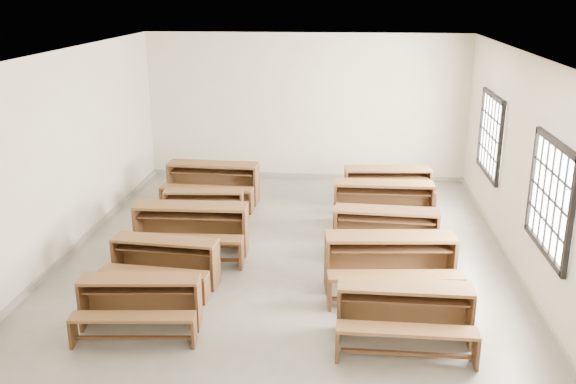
# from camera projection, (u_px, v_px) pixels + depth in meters

# --- Properties ---
(room) EXTENTS (8.50, 8.50, 3.20)m
(room) POSITION_uv_depth(u_px,v_px,m) (294.00, 121.00, 9.83)
(room) COLOR gray
(room) RESTS_ON ground
(desk_set_0) EXTENTS (1.55, 0.91, 0.67)m
(desk_set_0) POSITION_uv_depth(u_px,v_px,m) (140.00, 300.00, 7.98)
(desk_set_0) COLOR brown
(desk_set_0) RESTS_ON ground
(desk_set_1) EXTENTS (1.58, 0.92, 0.68)m
(desk_set_1) POSITION_uv_depth(u_px,v_px,m) (165.00, 259.00, 9.17)
(desk_set_1) COLOR brown
(desk_set_1) RESTS_ON ground
(desk_set_2) EXTENTS (1.82, 0.98, 0.81)m
(desk_set_2) POSITION_uv_depth(u_px,v_px,m) (191.00, 226.00, 10.23)
(desk_set_2) COLOR brown
(desk_set_2) RESTS_ON ground
(desk_set_3) EXTENTS (1.46, 0.84, 0.64)m
(desk_set_3) POSITION_uv_depth(u_px,v_px,m) (203.00, 205.00, 11.53)
(desk_set_3) COLOR brown
(desk_set_3) RESTS_ON ground
(desk_set_4) EXTENTS (1.82, 1.00, 0.80)m
(desk_set_4) POSITION_uv_depth(u_px,v_px,m) (213.00, 180.00, 12.68)
(desk_set_4) COLOR brown
(desk_set_4) RESTS_ON ground
(desk_set_5) EXTENTS (1.61, 0.85, 0.72)m
(desk_set_5) POSITION_uv_depth(u_px,v_px,m) (404.00, 310.00, 7.65)
(desk_set_5) COLOR brown
(desk_set_5) RESTS_ON ground
(desk_set_6) EXTENTS (1.89, 1.11, 0.81)m
(desk_set_6) POSITION_uv_depth(u_px,v_px,m) (390.00, 259.00, 8.96)
(desk_set_6) COLOR brown
(desk_set_6) RESTS_ON ground
(desk_set_7) EXTENTS (1.69, 0.94, 0.74)m
(desk_set_7) POSITION_uv_depth(u_px,v_px,m) (386.00, 228.00, 10.22)
(desk_set_7) COLOR brown
(desk_set_7) RESTS_ON ground
(desk_set_8) EXTENTS (1.77, 0.93, 0.79)m
(desk_set_8) POSITION_uv_depth(u_px,v_px,m) (383.00, 201.00, 11.46)
(desk_set_8) COLOR brown
(desk_set_8) RESTS_ON ground
(desk_set_9) EXTENTS (1.74, 1.00, 0.75)m
(desk_set_9) POSITION_uv_depth(u_px,v_px,m) (388.00, 184.00, 12.52)
(desk_set_9) COLOR brown
(desk_set_9) RESTS_ON ground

